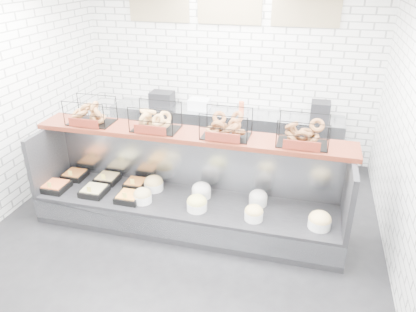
# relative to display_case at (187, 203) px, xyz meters

# --- Properties ---
(ground) EXTENTS (5.50, 5.50, 0.00)m
(ground) POSITION_rel_display_case_xyz_m (0.01, -0.34, -0.33)
(ground) COLOR black
(ground) RESTS_ON ground
(room_shell) EXTENTS (5.02, 5.51, 3.01)m
(room_shell) POSITION_rel_display_case_xyz_m (0.01, 0.26, 1.73)
(room_shell) COLOR white
(room_shell) RESTS_ON ground
(display_case) EXTENTS (4.00, 0.90, 1.20)m
(display_case) POSITION_rel_display_case_xyz_m (0.00, 0.00, 0.00)
(display_case) COLOR black
(display_case) RESTS_ON ground
(bagel_shelf) EXTENTS (4.10, 0.50, 0.40)m
(bagel_shelf) POSITION_rel_display_case_xyz_m (0.02, 0.18, 1.05)
(bagel_shelf) COLOR #47180F
(bagel_shelf) RESTS_ON display_case
(prep_counter) EXTENTS (4.00, 0.60, 1.20)m
(prep_counter) POSITION_rel_display_case_xyz_m (0.02, 2.09, 0.14)
(prep_counter) COLOR #93969B
(prep_counter) RESTS_ON ground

